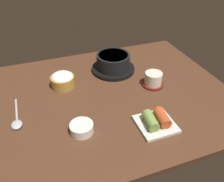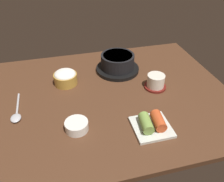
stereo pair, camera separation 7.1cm
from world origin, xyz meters
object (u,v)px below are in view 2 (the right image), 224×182
object	(u,v)px
rice_bowl	(65,77)
kimchi_plate	(152,124)
spoon	(16,114)
side_bowl_near	(77,126)
tea_cup_with_saucer	(156,82)
stone_pot	(118,63)

from	to	relation	value
rice_bowl	kimchi_plate	size ratio (longest dim) A/B	0.79
rice_bowl	spoon	bearing A→B (deg)	-139.97
kimchi_plate	side_bowl_near	bearing A→B (deg)	166.87
spoon	kimchi_plate	bearing A→B (deg)	-22.07
rice_bowl	tea_cup_with_saucer	distance (cm)	37.67
tea_cup_with_saucer	side_bowl_near	bearing A→B (deg)	-155.64
rice_bowl	tea_cup_with_saucer	size ratio (longest dim) A/B	1.08
rice_bowl	spoon	distance (cm)	24.93
stone_pot	side_bowl_near	xyz separation A→B (cm)	(-23.13, -33.12, -2.08)
kimchi_plate	tea_cup_with_saucer	bearing A→B (deg)	63.83
tea_cup_with_saucer	spoon	bearing A→B (deg)	-176.39
kimchi_plate	side_bowl_near	world-z (taller)	kimchi_plate
stone_pot	side_bowl_near	world-z (taller)	stone_pot
rice_bowl	spoon	world-z (taller)	rice_bowl
stone_pot	spoon	bearing A→B (deg)	-154.11
spoon	tea_cup_with_saucer	bearing A→B (deg)	3.61
stone_pot	kimchi_plate	distance (cm)	38.81
rice_bowl	side_bowl_near	world-z (taller)	rice_bowl
kimchi_plate	spoon	size ratio (longest dim) A/B	0.73
side_bowl_near	spoon	xyz separation A→B (cm)	(-19.91, 12.23, -1.12)
stone_pot	rice_bowl	distance (cm)	24.56
kimchi_plate	rice_bowl	bearing A→B (deg)	126.54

